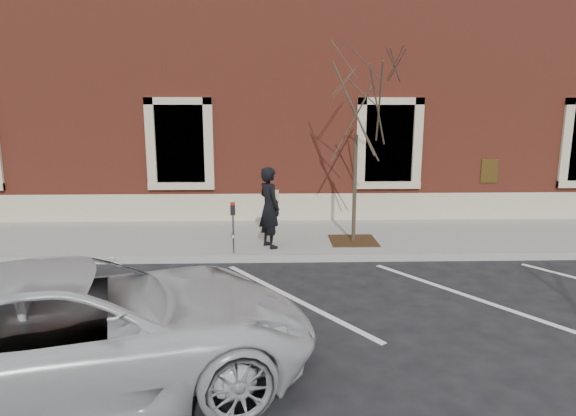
{
  "coord_description": "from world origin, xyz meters",
  "views": [
    {
      "loc": [
        -0.32,
        -10.38,
        3.3
      ],
      "look_at": [
        0.0,
        0.6,
        1.1
      ],
      "focal_mm": 30.0,
      "sensor_mm": 36.0,
      "label": 1
    }
  ],
  "objects_px": {
    "sapling": "(357,104)",
    "white_truck": "(77,331)",
    "parking_meter": "(233,218)",
    "man": "(269,208)"
  },
  "relations": [
    {
      "from": "sapling",
      "to": "white_truck",
      "type": "distance_m",
      "value": 7.99
    },
    {
      "from": "white_truck",
      "to": "sapling",
      "type": "bearing_deg",
      "value": -53.1
    },
    {
      "from": "parking_meter",
      "to": "white_truck",
      "type": "xyz_separation_m",
      "value": [
        -1.39,
        -5.23,
        -0.18
      ]
    },
    {
      "from": "man",
      "to": "sapling",
      "type": "relative_size",
      "value": 0.4
    },
    {
      "from": "man",
      "to": "white_truck",
      "type": "height_order",
      "value": "man"
    },
    {
      "from": "man",
      "to": "white_truck",
      "type": "bearing_deg",
      "value": 128.51
    },
    {
      "from": "parking_meter",
      "to": "white_truck",
      "type": "bearing_deg",
      "value": -122.07
    },
    {
      "from": "parking_meter",
      "to": "man",
      "type": "bearing_deg",
      "value": 14.87
    },
    {
      "from": "parking_meter",
      "to": "sapling",
      "type": "bearing_deg",
      "value": 1.24
    },
    {
      "from": "parking_meter",
      "to": "white_truck",
      "type": "height_order",
      "value": "white_truck"
    }
  ]
}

